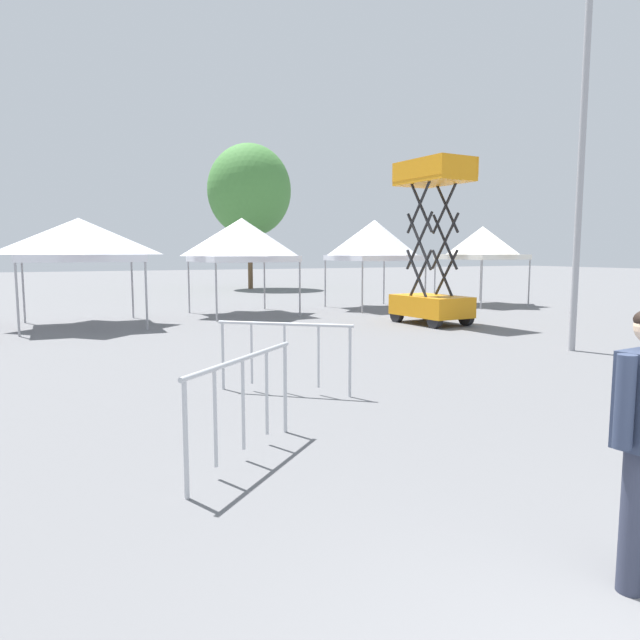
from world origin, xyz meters
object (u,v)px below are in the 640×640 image
Objects in this scene: canopy_tent_behind_left at (242,240)px; crowd_barrier_near_person at (285,344)px; tree_behind_tents_right at (249,191)px; scissor_lift at (431,277)px; canopy_tent_behind_right at (482,243)px; light_pole_near_lift at (584,100)px; crowd_barrier_by_lift at (243,388)px; canopy_tent_right_of_center at (374,240)px; canopy_tent_center at (79,240)px.

canopy_tent_behind_left reaches higher than crowd_barrier_near_person.
canopy_tent_behind_left is 0.39× the size of tree_behind_tents_right.
tree_behind_tents_right reaches higher than scissor_lift.
tree_behind_tents_right is at bearing 109.32° from canopy_tent_behind_right.
scissor_lift is 9.37m from crowd_barrier_near_person.
light_pole_near_lift reaches higher than crowd_barrier_by_lift.
crowd_barrier_by_lift is at bearing -109.01° from tree_behind_tents_right.
scissor_lift is 2.89× the size of crowd_barrier_near_person.
canopy_tent_right_of_center is (5.22, 0.05, 0.04)m from canopy_tent_behind_left.
tree_behind_tents_right is (0.69, 18.49, 4.30)m from scissor_lift.
canopy_tent_right_of_center is (10.36, 1.04, 0.10)m from canopy_tent_center.
light_pole_near_lift reaches higher than canopy_tent_right_of_center.
canopy_tent_center is 10.31m from crowd_barrier_near_person.
light_pole_near_lift is at bearing -91.14° from scissor_lift.
tree_behind_tents_right reaches higher than canopy_tent_behind_left.
canopy_tent_center is at bearing 93.51° from crowd_barrier_by_lift.
crowd_barrier_near_person is at bearing -77.42° from canopy_tent_center.
tree_behind_tents_right is (-4.97, 14.18, 3.19)m from canopy_tent_behind_right.
canopy_tent_right_of_center is 0.36× the size of light_pole_near_lift.
crowd_barrier_by_lift is at bearing -120.61° from crowd_barrier_near_person.
light_pole_near_lift is at bearing 6.77° from crowd_barrier_near_person.
canopy_tent_behind_left is 1.03× the size of canopy_tent_behind_right.
crowd_barrier_near_person is at bearing -139.84° from scissor_lift.
canopy_tent_right_of_center is at bearing 172.38° from canopy_tent_behind_right.
canopy_tent_right_of_center is 10.54m from light_pole_near_lift.
light_pole_near_lift is 1.12× the size of tree_behind_tents_right.
scissor_lift is 12.10m from crowd_barrier_by_lift.
canopy_tent_right_of_center is 0.70× the size of scissor_lift.
canopy_tent_behind_right is 7.20m from scissor_lift.
tree_behind_tents_right is at bearing 55.44° from canopy_tent_center.
tree_behind_tents_right reaches higher than canopy_tent_behind_right.
crowd_barrier_by_lift is at bearing -158.81° from light_pole_near_lift.
scissor_lift is (9.36, -3.89, -1.08)m from canopy_tent_center.
scissor_lift is at bearing -22.57° from canopy_tent_center.
tree_behind_tents_right reaches higher than canopy_tent_right_of_center.
canopy_tent_behind_left is at bearing -109.88° from tree_behind_tents_right.
canopy_tent_right_of_center is 0.40× the size of tree_behind_tents_right.
canopy_tent_center is at bearing 102.58° from crowd_barrier_near_person.
canopy_tent_center is at bearing -124.56° from tree_behind_tents_right.
canopy_tent_right_of_center is 16.60m from crowd_barrier_by_lift.
canopy_tent_center is 13.27m from light_pole_near_lift.
light_pole_near_lift is at bearing 21.19° from crowd_barrier_by_lift.
canopy_tent_behind_right is 19.25m from crowd_barrier_by_lift.
canopy_tent_behind_right is (15.03, 0.42, 0.03)m from canopy_tent_center.
canopy_tent_behind_left is at bearing 112.25° from light_pole_near_lift.
light_pole_near_lift is (-5.77, -9.51, 2.75)m from canopy_tent_behind_right.
canopy_tent_behind_left reaches higher than canopy_tent_behind_right.
canopy_tent_right_of_center is at bearing 54.44° from crowd_barrier_by_lift.
scissor_lift is at bearing -142.73° from canopy_tent_behind_right.
canopy_tent_right_of_center is 5.17m from scissor_lift.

